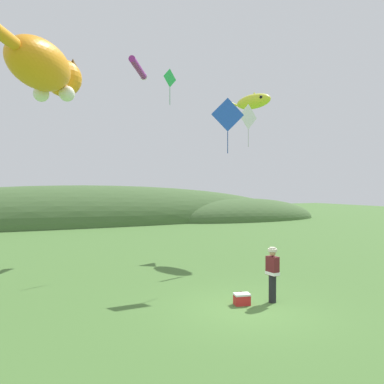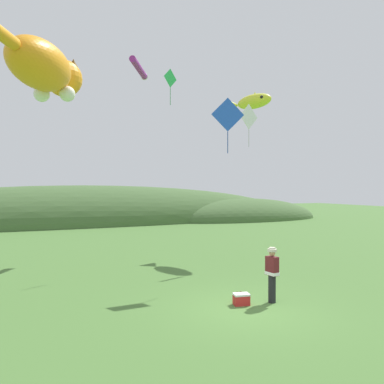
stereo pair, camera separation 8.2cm
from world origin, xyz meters
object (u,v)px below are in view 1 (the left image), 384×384
Objects in this scene: kite_tube_streamer at (138,68)px; kite_diamond_blue at (228,115)px; kite_diamond_green at (170,79)px; kite_giant_cat at (45,69)px; festival_attendant at (272,273)px; picnic_cooler at (242,299)px; kite_fish_windsock at (249,102)px; kite_diamond_white at (248,117)px; kite_spool at (240,296)px.

kite_diamond_blue is at bearing -78.42° from kite_tube_streamer.
kite_giant_cat is at bearing -167.66° from kite_diamond_green.
festival_attendant is 0.96× the size of kite_diamond_green.
picnic_cooler is 0.17× the size of kite_fish_windsock.
kite_giant_cat reaches higher than kite_fish_windsock.
festival_attendant is 11.56m from kite_diamond_green.
festival_attendant is 9.71m from kite_diamond_white.
picnic_cooler is at bearing 169.04° from festival_attendant.
kite_tube_streamer is (5.26, 4.26, 1.98)m from kite_giant_cat.
kite_diamond_white is (3.73, -1.55, -1.93)m from kite_diamond_green.
kite_fish_windsock is at bearing 6.41° from kite_diamond_green.
festival_attendant reaches higher than kite_spool.
picnic_cooler is at bearing -124.95° from kite_fish_windsock.
kite_tube_streamer reaches higher than kite_diamond_white.
festival_attendant is 0.59× the size of kite_tube_streamer.
kite_tube_streamer reaches higher than kite_diamond_blue.
kite_tube_streamer is 3.29m from kite_diamond_green.
kite_giant_cat is at bearing 132.62° from kite_spool.
kite_diamond_blue reaches higher than picnic_cooler.
kite_fish_windsock is at bearing -21.76° from kite_tube_streamer.
kite_diamond_green is at bearing 157.39° from kite_diamond_white.
kite_diamond_blue is at bearing 66.80° from kite_spool.
festival_attendant is 3.23× the size of picnic_cooler.
picnic_cooler is 0.25× the size of kite_diamond_white.
kite_giant_cat is (-5.55, 6.03, 8.40)m from kite_spool.
kite_diamond_white reaches higher than festival_attendant.
kite_spool is 0.12× the size of kite_diamond_white.
kite_diamond_green is at bearing -173.59° from kite_fish_windsock.
kite_diamond_white is at bearing 44.51° from kite_diamond_blue.
picnic_cooler is 11.85m from kite_giant_cat.
kite_fish_windsock is 1.46× the size of kite_diamond_white.
kite_diamond_white is at bearing 62.26° from festival_attendant.
kite_giant_cat is 7.70m from kite_diamond_blue.
kite_spool is 7.25m from kite_diamond_blue.
kite_spool is 11.73m from kite_giant_cat.
kite_diamond_white is (4.49, -4.50, -3.18)m from kite_tube_streamer.
kite_tube_streamer is at bearing 104.36° from kite_diamond_green.
kite_diamond_white is (-1.44, -2.13, -1.33)m from kite_fish_windsock.
kite_diamond_green is (-0.33, 8.03, 8.31)m from festival_attendant.
kite_diamond_white is at bearing -1.40° from kite_giant_cat.
picnic_cooler is 0.08× the size of kite_giant_cat.
kite_giant_cat is 6.20m from kite_diamond_green.
kite_fish_windsock is 1.74× the size of kite_diamond_green.
kite_diamond_blue is (1.23, 2.87, 6.55)m from kite_spool.
picnic_cooler is (-0.24, -0.49, 0.05)m from kite_spool.
kite_diamond_green is at bearing 86.37° from kite_spool.
festival_attendant is at bearing -97.03° from kite_diamond_blue.
kite_giant_cat is at bearing 178.60° from kite_diamond_white.
kite_diamond_green is at bearing 84.85° from picnic_cooler.
picnic_cooler is 7.46m from kite_diamond_blue.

